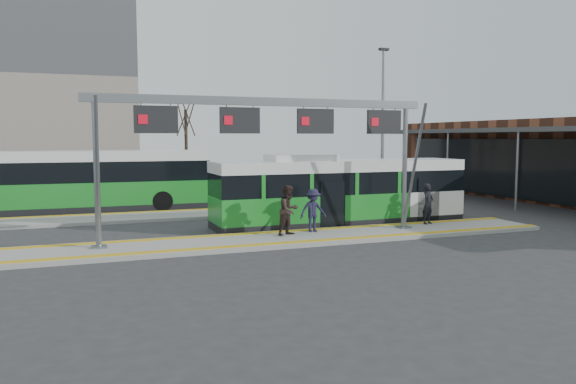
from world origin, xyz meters
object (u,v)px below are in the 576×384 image
object	(u,v)px
passenger_a	(428,204)
gantry	(270,126)
hero_bus	(340,192)
passenger_b	(289,210)
passenger_c	(313,210)

from	to	relation	value
passenger_a	gantry	bearing A→B (deg)	160.09
hero_bus	passenger_b	bearing A→B (deg)	-143.33
gantry	passenger_c	world-z (taller)	gantry
hero_bus	passenger_c	bearing A→B (deg)	-136.04
hero_bus	passenger_a	bearing A→B (deg)	-33.07
hero_bus	passenger_a	world-z (taller)	hero_bus
passenger_a	passenger_c	size ratio (longest dim) A/B	1.02
passenger_b	passenger_c	xyz separation A→B (m)	(1.16, 0.38, -0.11)
gantry	hero_bus	bearing A→B (deg)	32.53
hero_bus	passenger_b	world-z (taller)	hero_bus
hero_bus	passenger_b	xyz separation A→B (m)	(-3.40, -2.58, -0.33)
hero_bus	gantry	bearing A→B (deg)	-148.01
passenger_a	passenger_c	distance (m)	5.48
hero_bus	passenger_a	distance (m)	3.86
gantry	passenger_b	size ratio (longest dim) A/B	6.74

